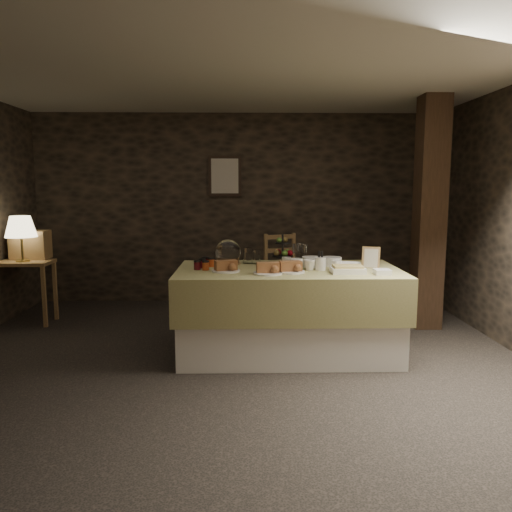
{
  "coord_description": "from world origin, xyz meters",
  "views": [
    {
      "loc": [
        0.12,
        -4.46,
        1.61
      ],
      "look_at": [
        0.23,
        0.2,
        0.96
      ],
      "focal_mm": 35.0,
      "sensor_mm": 36.0,
      "label": 1
    }
  ],
  "objects_px": {
    "fruit_stand": "(283,252)",
    "timber_column": "(429,214)",
    "table_lamp": "(21,227)",
    "wine_rack": "(30,245)",
    "console_table": "(21,272)",
    "buffet_table": "(288,305)",
    "chair": "(285,277)"
  },
  "relations": [
    {
      "from": "table_lamp",
      "to": "chair",
      "type": "height_order",
      "value": "table_lamp"
    },
    {
      "from": "buffet_table",
      "to": "console_table",
      "type": "bearing_deg",
      "value": 159.4
    },
    {
      "from": "fruit_stand",
      "to": "buffet_table",
      "type": "bearing_deg",
      "value": -84.23
    },
    {
      "from": "console_table",
      "to": "table_lamp",
      "type": "xyz_separation_m",
      "value": [
        0.05,
        -0.05,
        0.53
      ]
    },
    {
      "from": "buffet_table",
      "to": "timber_column",
      "type": "relative_size",
      "value": 0.81
    },
    {
      "from": "console_table",
      "to": "table_lamp",
      "type": "relative_size",
      "value": 1.41
    },
    {
      "from": "table_lamp",
      "to": "wine_rack",
      "type": "xyz_separation_m",
      "value": [
        0.0,
        0.23,
        -0.23
      ]
    },
    {
      "from": "chair",
      "to": "table_lamp",
      "type": "bearing_deg",
      "value": 172.62
    },
    {
      "from": "console_table",
      "to": "wine_rack",
      "type": "xyz_separation_m",
      "value": [
        0.05,
        0.18,
        0.3
      ]
    },
    {
      "from": "buffet_table",
      "to": "timber_column",
      "type": "bearing_deg",
      "value": 28.48
    },
    {
      "from": "buffet_table",
      "to": "console_table",
      "type": "xyz_separation_m",
      "value": [
        -3.04,
        1.14,
        0.14
      ]
    },
    {
      "from": "table_lamp",
      "to": "wine_rack",
      "type": "height_order",
      "value": "table_lamp"
    },
    {
      "from": "table_lamp",
      "to": "chair",
      "type": "xyz_separation_m",
      "value": [
        3.09,
        0.64,
        -0.71
      ]
    },
    {
      "from": "wine_rack",
      "to": "buffet_table",
      "type": "bearing_deg",
      "value": -23.86
    },
    {
      "from": "console_table",
      "to": "wine_rack",
      "type": "height_order",
      "value": "wine_rack"
    },
    {
      "from": "table_lamp",
      "to": "wine_rack",
      "type": "distance_m",
      "value": 0.32
    },
    {
      "from": "wine_rack",
      "to": "timber_column",
      "type": "bearing_deg",
      "value": -5.13
    },
    {
      "from": "table_lamp",
      "to": "buffet_table",
      "type": "bearing_deg",
      "value": -20.07
    },
    {
      "from": "console_table",
      "to": "chair",
      "type": "height_order",
      "value": "chair"
    },
    {
      "from": "fruit_stand",
      "to": "timber_column",
      "type": "bearing_deg",
      "value": 19.77
    },
    {
      "from": "console_table",
      "to": "timber_column",
      "type": "relative_size",
      "value": 0.29
    },
    {
      "from": "wine_rack",
      "to": "console_table",
      "type": "bearing_deg",
      "value": -105.52
    },
    {
      "from": "chair",
      "to": "console_table",
      "type": "bearing_deg",
      "value": 171.56
    },
    {
      "from": "chair",
      "to": "buffet_table",
      "type": "bearing_deg",
      "value": -112.68
    },
    {
      "from": "chair",
      "to": "timber_column",
      "type": "distance_m",
      "value": 1.96
    },
    {
      "from": "chair",
      "to": "timber_column",
      "type": "height_order",
      "value": "timber_column"
    },
    {
      "from": "table_lamp",
      "to": "fruit_stand",
      "type": "relative_size",
      "value": 1.77
    },
    {
      "from": "console_table",
      "to": "wine_rack",
      "type": "relative_size",
      "value": 1.78
    },
    {
      "from": "chair",
      "to": "fruit_stand",
      "type": "height_order",
      "value": "fruit_stand"
    },
    {
      "from": "chair",
      "to": "fruit_stand",
      "type": "distance_m",
      "value": 1.53
    },
    {
      "from": "table_lamp",
      "to": "console_table",
      "type": "bearing_deg",
      "value": 135.0
    },
    {
      "from": "timber_column",
      "to": "table_lamp",
      "type": "bearing_deg",
      "value": 177.69
    }
  ]
}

